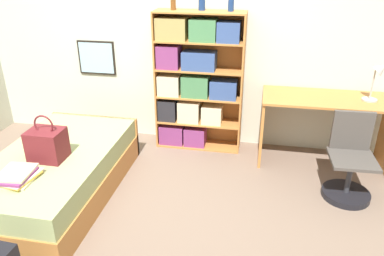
{
  "coord_description": "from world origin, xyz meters",
  "views": [
    {
      "loc": [
        1.07,
        -2.79,
        2.16
      ],
      "look_at": [
        0.5,
        0.18,
        0.75
      ],
      "focal_mm": 35.0,
      "sensor_mm": 36.0,
      "label": 1
    }
  ],
  "objects_px": {
    "bed": "(58,173)",
    "desk_lamp": "(379,74)",
    "bottle_brown": "(202,3)",
    "bottle_clear": "(231,1)",
    "handbag": "(47,144)",
    "bookcase": "(193,82)",
    "bottle_green": "(173,3)",
    "book_stack_on_bed": "(16,176)",
    "desk_chair": "(349,171)",
    "desk": "(326,117)"
  },
  "relations": [
    {
      "from": "bed",
      "to": "bottle_clear",
      "type": "height_order",
      "value": "bottle_clear"
    },
    {
      "from": "book_stack_on_bed",
      "to": "desk",
      "type": "xyz_separation_m",
      "value": [
        2.64,
        1.63,
        0.05
      ]
    },
    {
      "from": "bed",
      "to": "bottle_brown",
      "type": "distance_m",
      "value": 2.3
    },
    {
      "from": "bottle_green",
      "to": "bookcase",
      "type": "bearing_deg",
      "value": -6.8
    },
    {
      "from": "handbag",
      "to": "desk",
      "type": "height_order",
      "value": "handbag"
    },
    {
      "from": "bottle_green",
      "to": "bottle_clear",
      "type": "xyz_separation_m",
      "value": [
        0.62,
        0.0,
        0.04
      ]
    },
    {
      "from": "book_stack_on_bed",
      "to": "bookcase",
      "type": "height_order",
      "value": "bookcase"
    },
    {
      "from": "bookcase",
      "to": "bottle_clear",
      "type": "bearing_deg",
      "value": 4.08
    },
    {
      "from": "handbag",
      "to": "desk_lamp",
      "type": "relative_size",
      "value": 1.0
    },
    {
      "from": "handbag",
      "to": "bookcase",
      "type": "bearing_deg",
      "value": 52.46
    },
    {
      "from": "bottle_green",
      "to": "desk_lamp",
      "type": "xyz_separation_m",
      "value": [
        2.16,
        -0.17,
        -0.62
      ]
    },
    {
      "from": "bottle_green",
      "to": "bottle_brown",
      "type": "bearing_deg",
      "value": 3.39
    },
    {
      "from": "bed",
      "to": "bookcase",
      "type": "height_order",
      "value": "bookcase"
    },
    {
      "from": "bed",
      "to": "desk_chair",
      "type": "height_order",
      "value": "desk_chair"
    },
    {
      "from": "bottle_brown",
      "to": "desk_lamp",
      "type": "height_order",
      "value": "bottle_brown"
    },
    {
      "from": "book_stack_on_bed",
      "to": "desk_chair",
      "type": "distance_m",
      "value": 3.0
    },
    {
      "from": "bottle_brown",
      "to": "desk_lamp",
      "type": "relative_size",
      "value": 0.48
    },
    {
      "from": "desk",
      "to": "desk_lamp",
      "type": "distance_m",
      "value": 0.67
    },
    {
      "from": "handbag",
      "to": "bottle_brown",
      "type": "xyz_separation_m",
      "value": [
        1.16,
        1.44,
        1.08
      ]
    },
    {
      "from": "bed",
      "to": "bottle_brown",
      "type": "height_order",
      "value": "bottle_brown"
    },
    {
      "from": "bed",
      "to": "desk",
      "type": "height_order",
      "value": "desk"
    },
    {
      "from": "bottle_green",
      "to": "bottle_clear",
      "type": "relative_size",
      "value": 0.67
    },
    {
      "from": "bottle_brown",
      "to": "desk",
      "type": "distance_m",
      "value": 1.82
    },
    {
      "from": "bottle_clear",
      "to": "desk_chair",
      "type": "relative_size",
      "value": 0.34
    },
    {
      "from": "desk_lamp",
      "to": "bottle_clear",
      "type": "bearing_deg",
      "value": 173.49
    },
    {
      "from": "book_stack_on_bed",
      "to": "bookcase",
      "type": "bearing_deg",
      "value": 57.2
    },
    {
      "from": "bed",
      "to": "desk_chair",
      "type": "distance_m",
      "value": 2.81
    },
    {
      "from": "desk_chair",
      "to": "handbag",
      "type": "bearing_deg",
      "value": -167.05
    },
    {
      "from": "handbag",
      "to": "desk",
      "type": "bearing_deg",
      "value": 26.0
    },
    {
      "from": "bed",
      "to": "desk",
      "type": "distance_m",
      "value": 2.84
    },
    {
      "from": "bottle_clear",
      "to": "handbag",
      "type": "bearing_deg",
      "value": -135.9
    },
    {
      "from": "bed",
      "to": "desk_chair",
      "type": "xyz_separation_m",
      "value": [
        2.77,
        0.51,
        0.03
      ]
    },
    {
      "from": "bed",
      "to": "book_stack_on_bed",
      "type": "distance_m",
      "value": 0.58
    },
    {
      "from": "bottle_brown",
      "to": "bottle_clear",
      "type": "distance_m",
      "value": 0.32
    },
    {
      "from": "bookcase",
      "to": "bottle_brown",
      "type": "xyz_separation_m",
      "value": [
        0.08,
        0.05,
        0.87
      ]
    },
    {
      "from": "book_stack_on_bed",
      "to": "bottle_clear",
      "type": "xyz_separation_m",
      "value": [
        1.54,
        1.81,
        1.22
      ]
    },
    {
      "from": "bottle_green",
      "to": "bed",
      "type": "bearing_deg",
      "value": -123.75
    },
    {
      "from": "handbag",
      "to": "bottle_green",
      "type": "xyz_separation_m",
      "value": [
        0.85,
        1.42,
        1.07
      ]
    },
    {
      "from": "book_stack_on_bed",
      "to": "bookcase",
      "type": "distance_m",
      "value": 2.14
    },
    {
      "from": "bottle_green",
      "to": "desk_chair",
      "type": "distance_m",
      "value": 2.5
    },
    {
      "from": "handbag",
      "to": "bottle_green",
      "type": "height_order",
      "value": "bottle_green"
    },
    {
      "from": "bookcase",
      "to": "desk",
      "type": "xyz_separation_m",
      "value": [
        1.49,
        -0.15,
        -0.27
      ]
    },
    {
      "from": "handbag",
      "to": "bottle_green",
      "type": "distance_m",
      "value": 1.97
    },
    {
      "from": "bookcase",
      "to": "bed",
      "type": "bearing_deg",
      "value": -130.7
    },
    {
      "from": "handbag",
      "to": "bottle_clear",
      "type": "height_order",
      "value": "bottle_clear"
    },
    {
      "from": "bed",
      "to": "desk_lamp",
      "type": "height_order",
      "value": "desk_lamp"
    },
    {
      "from": "handbag",
      "to": "bottle_brown",
      "type": "distance_m",
      "value": 2.14
    },
    {
      "from": "bed",
      "to": "bottle_brown",
      "type": "bearing_deg",
      "value": 48.19
    },
    {
      "from": "bottle_clear",
      "to": "desk_lamp",
      "type": "relative_size",
      "value": 0.66
    },
    {
      "from": "bed",
      "to": "bookcase",
      "type": "xyz_separation_m",
      "value": [
        1.1,
        1.28,
        0.59
      ]
    }
  ]
}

